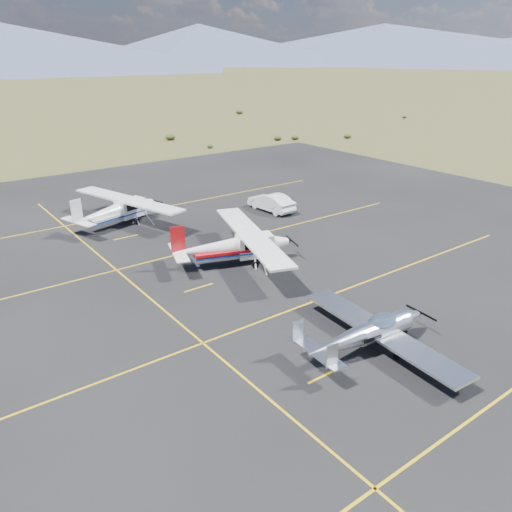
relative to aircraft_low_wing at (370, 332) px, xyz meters
name	(u,v)px	position (x,y,z in m)	size (l,w,h in m)	color
ground	(320,323)	(-0.10, 3.30, -1.02)	(1600.00, 1600.00, 0.00)	#383D1C
apron	(244,278)	(-0.10, 10.30, -1.02)	(72.00, 72.00, 0.02)	black
aircraft_low_wing	(370,332)	(0.00, 0.00, 0.00)	(7.03, 9.79, 2.12)	silver
aircraft_cessna	(234,245)	(0.73, 12.54, 0.35)	(8.32, 12.01, 3.07)	white
aircraft_plain	(117,210)	(-2.44, 24.92, 0.32)	(8.02, 11.84, 3.02)	white
sedan	(271,202)	(10.18, 20.55, -0.22)	(1.67, 4.79, 1.58)	white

